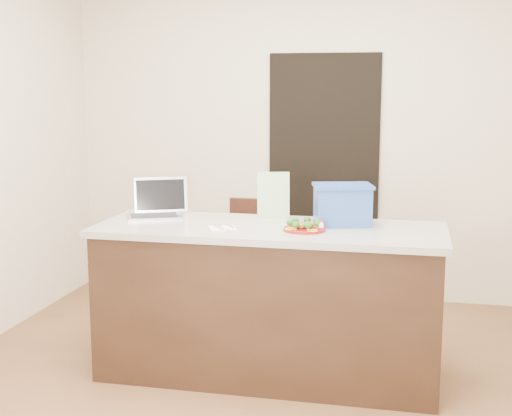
% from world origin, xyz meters
% --- Properties ---
extents(ground, '(4.00, 4.00, 0.00)m').
position_xyz_m(ground, '(0.00, 0.00, 0.00)').
color(ground, brown).
rests_on(ground, ground).
extents(room_shell, '(4.00, 4.00, 4.00)m').
position_xyz_m(room_shell, '(0.00, 0.00, 1.62)').
color(room_shell, white).
rests_on(room_shell, ground).
extents(doorway, '(0.90, 0.02, 2.00)m').
position_xyz_m(doorway, '(0.10, 1.98, 1.00)').
color(doorway, black).
rests_on(doorway, ground).
extents(island, '(2.06, 0.76, 0.92)m').
position_xyz_m(island, '(0.00, 0.25, 0.46)').
color(island, black).
rests_on(island, ground).
extents(plate, '(0.24, 0.24, 0.02)m').
position_xyz_m(plate, '(0.22, 0.17, 0.93)').
color(plate, maroon).
rests_on(plate, island).
extents(meatballs, '(0.10, 0.09, 0.04)m').
position_xyz_m(meatballs, '(0.22, 0.18, 0.95)').
color(meatballs, brown).
rests_on(meatballs, plate).
extents(broccoli, '(0.21, 0.20, 0.04)m').
position_xyz_m(broccoli, '(0.22, 0.17, 0.97)').
color(broccoli, '#174813').
rests_on(broccoli, plate).
extents(pepper_rings, '(0.21, 0.21, 0.01)m').
position_xyz_m(pepper_rings, '(0.22, 0.17, 0.94)').
color(pepper_rings, '#FFAE1A').
rests_on(pepper_rings, plate).
extents(napkin, '(0.20, 0.20, 0.01)m').
position_xyz_m(napkin, '(-0.25, 0.13, 0.92)').
color(napkin, white).
rests_on(napkin, island).
extents(fork, '(0.09, 0.15, 0.00)m').
position_xyz_m(fork, '(-0.27, 0.14, 0.93)').
color(fork, silver).
rests_on(fork, napkin).
extents(knife, '(0.08, 0.17, 0.01)m').
position_xyz_m(knife, '(-0.22, 0.11, 0.93)').
color(knife, silver).
rests_on(knife, napkin).
extents(yogurt_bottle, '(0.03, 0.03, 0.07)m').
position_xyz_m(yogurt_bottle, '(0.32, 0.15, 0.95)').
color(yogurt_bottle, white).
rests_on(yogurt_bottle, island).
extents(laptop, '(0.41, 0.39, 0.24)m').
position_xyz_m(laptop, '(-0.76, 0.43, 0.98)').
color(laptop, '#B7B6BB').
rests_on(laptop, island).
extents(leaflet, '(0.21, 0.09, 0.29)m').
position_xyz_m(leaflet, '(-0.03, 0.54, 1.06)').
color(leaflet, silver).
rests_on(leaflet, island).
extents(blue_box, '(0.39, 0.32, 0.24)m').
position_xyz_m(blue_box, '(0.41, 0.39, 1.04)').
color(blue_box, '#2B4D9C').
rests_on(blue_box, island).
extents(chair, '(0.41, 0.41, 0.93)m').
position_xyz_m(chair, '(-0.28, 1.11, 0.53)').
color(chair, '#371910').
rests_on(chair, ground).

